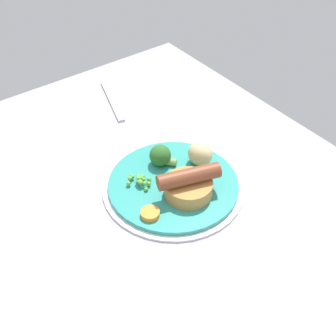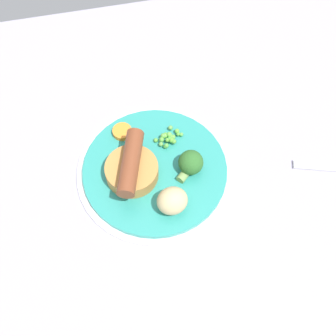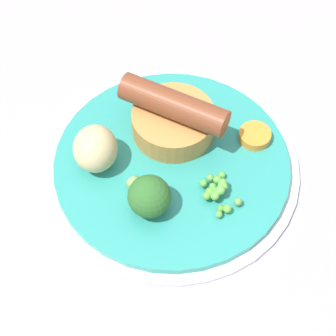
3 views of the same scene
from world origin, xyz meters
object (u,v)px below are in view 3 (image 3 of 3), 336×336
object	(u,v)px
dinner_plate	(172,165)
broccoli_floret_near	(149,196)
potato_chunk_0	(95,149)
pea_pile	(217,190)
sausage_pudding	(173,117)
carrot_slice_4	(255,136)

from	to	relation	value
dinner_plate	broccoli_floret_near	world-z (taller)	broccoli_floret_near
potato_chunk_0	broccoli_floret_near	bearing A→B (deg)	-125.37
pea_pile	potato_chunk_0	xyz separation A→B (cm)	(2.16, 13.12, 1.45)
potato_chunk_0	sausage_pudding	bearing A→B (deg)	-53.29
carrot_slice_4	pea_pile	bearing A→B (deg)	157.26
broccoli_floret_near	carrot_slice_4	size ratio (longest dim) A/B	1.46
broccoli_floret_near	potato_chunk_0	size ratio (longest dim) A/B	0.99
dinner_plate	pea_pile	distance (cm)	6.60
pea_pile	potato_chunk_0	bearing A→B (deg)	80.65
broccoli_floret_near	carrot_slice_4	world-z (taller)	broccoli_floret_near
carrot_slice_4	broccoli_floret_near	bearing A→B (deg)	136.20
sausage_pudding	dinner_plate	bearing A→B (deg)	114.69
sausage_pudding	pea_pile	size ratio (longest dim) A/B	2.21
pea_pile	potato_chunk_0	distance (cm)	13.37
dinner_plate	sausage_pudding	size ratio (longest dim) A/B	2.26
broccoli_floret_near	potato_chunk_0	bearing A→B (deg)	-168.76
potato_chunk_0	carrot_slice_4	xyz separation A→B (cm)	(5.80, -16.45, -1.91)
sausage_pudding	potato_chunk_0	world-z (taller)	sausage_pudding
sausage_pudding	potato_chunk_0	xyz separation A→B (cm)	(-5.51, 7.40, 0.02)
pea_pile	sausage_pudding	bearing A→B (deg)	36.71
pea_pile	broccoli_floret_near	bearing A→B (deg)	110.17
dinner_plate	potato_chunk_0	size ratio (longest dim) A/B	5.34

